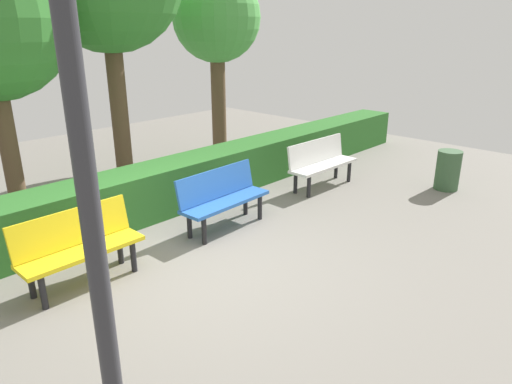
# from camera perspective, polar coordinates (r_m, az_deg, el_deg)

# --- Properties ---
(ground_plane) EXTENTS (16.65, 16.65, 0.00)m
(ground_plane) POSITION_cam_1_polar(r_m,az_deg,el_deg) (5.92, -6.67, -8.80)
(ground_plane) COLOR gray
(bench_white) EXTENTS (1.54, 0.49, 0.86)m
(bench_white) POSITION_cam_1_polar(r_m,az_deg,el_deg) (8.57, 7.95, 3.77)
(bench_white) COLOR white
(bench_white) RESTS_ON ground_plane
(bench_blue) EXTENTS (1.47, 0.51, 0.86)m
(bench_blue) POSITION_cam_1_polar(r_m,az_deg,el_deg) (6.76, -4.17, -0.52)
(bench_blue) COLOR blue
(bench_blue) RESTS_ON ground_plane
(bench_yellow) EXTENTS (1.39, 0.46, 0.86)m
(bench_yellow) POSITION_cam_1_polar(r_m,az_deg,el_deg) (5.67, -20.94, -6.03)
(bench_yellow) COLOR yellow
(bench_yellow) RESTS_ON ground_plane
(hedge_row) EXTENTS (12.65, 0.74, 0.77)m
(hedge_row) POSITION_cam_1_polar(r_m,az_deg,el_deg) (7.69, -9.58, 1.04)
(hedge_row) COLOR #2D6B28
(hedge_row) RESTS_ON ground_plane
(tree_near) EXTENTS (1.84, 1.84, 3.90)m
(tree_near) POSITION_cam_1_polar(r_m,az_deg,el_deg) (10.31, -4.88, 20.25)
(tree_near) COLOR brown
(tree_near) RESTS_ON ground_plane
(lamp_post) EXTENTS (0.36, 0.36, 3.79)m
(lamp_post) POSITION_cam_1_polar(r_m,az_deg,el_deg) (2.48, -21.76, 14.24)
(lamp_post) COLOR #2D2D33
(lamp_post) RESTS_ON ground_plane
(trash_bin) EXTENTS (0.42, 0.42, 0.71)m
(trash_bin) POSITION_cam_1_polar(r_m,az_deg,el_deg) (9.06, 22.49, 2.49)
(trash_bin) COLOR #385938
(trash_bin) RESTS_ON ground_plane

